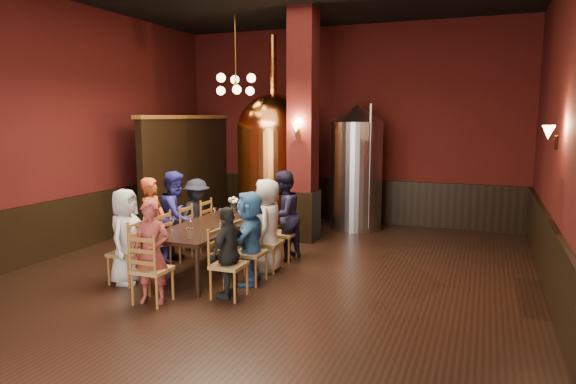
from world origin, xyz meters
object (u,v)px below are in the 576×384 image
at_px(copper_kettle, 273,159).
at_px(person_0, 126,236).
at_px(steel_vessel, 356,167).
at_px(rose_vase, 233,202).
at_px(person_1, 153,225).
at_px(dining_table, 210,228).
at_px(person_2, 176,216).

bearing_deg(copper_kettle, person_0, -96.66).
distance_m(steel_vessel, rose_vase, 3.32).
bearing_deg(person_0, person_1, -11.52).
xyz_separation_m(steel_vessel, rose_vase, (-1.52, -2.92, -0.41)).
height_order(dining_table, steel_vessel, steel_vessel).
bearing_deg(steel_vessel, person_1, -117.98).
relative_size(dining_table, person_0, 1.70).
height_order(dining_table, rose_vase, rose_vase).
height_order(dining_table, copper_kettle, copper_kettle).
relative_size(dining_table, person_1, 1.60).
bearing_deg(dining_table, steel_vessel, 70.08).
xyz_separation_m(person_1, steel_vessel, (2.26, 4.25, 0.60)).
height_order(person_2, rose_vase, person_2).
relative_size(dining_table, copper_kettle, 0.58).
bearing_deg(dining_table, person_0, -130.36).
xyz_separation_m(person_2, rose_vase, (0.74, 0.67, 0.18)).
height_order(person_1, copper_kettle, copper_kettle).
distance_m(dining_table, person_0, 1.31).
xyz_separation_m(person_0, copper_kettle, (0.51, 4.40, 0.81)).
distance_m(person_2, steel_vessel, 4.29).
xyz_separation_m(dining_table, person_2, (-0.85, 0.33, 0.08)).
bearing_deg(person_2, person_1, 168.31).
height_order(person_0, steel_vessel, steel_vessel).
height_order(copper_kettle, steel_vessel, copper_kettle).
bearing_deg(rose_vase, person_0, -110.32).
distance_m(person_1, steel_vessel, 4.86).
height_order(person_2, steel_vessel, steel_vessel).
distance_m(copper_kettle, rose_vase, 2.48).
xyz_separation_m(person_0, rose_vase, (0.74, 2.00, 0.24)).
xyz_separation_m(person_2, copper_kettle, (0.52, 3.07, 0.75)).
distance_m(copper_kettle, steel_vessel, 1.83).
distance_m(person_0, rose_vase, 2.15).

